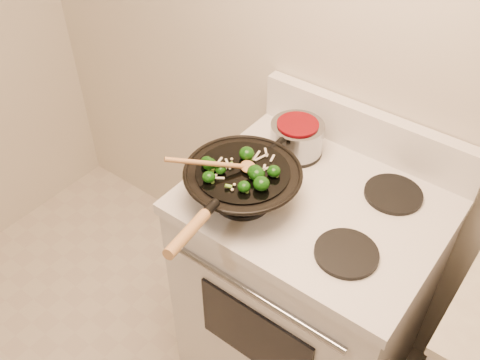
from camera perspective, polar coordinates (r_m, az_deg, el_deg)
The scene contains 5 objects.
stove at distance 2.01m, azimuth 7.12°, elevation -11.15°, with size 0.78×0.67×1.08m.
wok at distance 1.59m, azimuth 0.23°, elevation -0.40°, with size 0.35×0.58×0.18m.
stirfry at distance 1.54m, azimuth 0.28°, elevation 0.97°, with size 0.23×0.24×0.04m.
wooden_spoon at distance 1.54m, azimuth -1.66°, elevation 1.64°, with size 0.20×0.22×0.08m.
saucepan at distance 1.79m, azimuth 6.05°, elevation 4.63°, with size 0.18×0.29×0.11m.
Camera 1 is at (0.39, 0.07, 2.07)m, focal length 40.00 mm.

